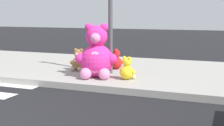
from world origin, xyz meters
name	(u,v)px	position (x,y,z in m)	size (l,w,h in m)	color
sidewalk	(89,69)	(0.00, 5.20, 0.07)	(28.00, 4.40, 0.15)	#9E9B93
sign_pole	(110,6)	(1.00, 4.40, 1.85)	(0.56, 0.11, 3.20)	#4C4C51
plush_pink_large	(96,56)	(0.87, 3.81, 0.66)	(0.96, 0.91, 1.28)	#F22D93
plush_red	(115,61)	(0.90, 5.02, 0.37)	(0.38, 0.42, 0.55)	red
plush_yellow	(127,70)	(1.64, 3.84, 0.37)	(0.39, 0.39, 0.54)	yellow
plush_brown	(78,62)	(0.06, 4.44, 0.39)	(0.46, 0.40, 0.59)	olive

